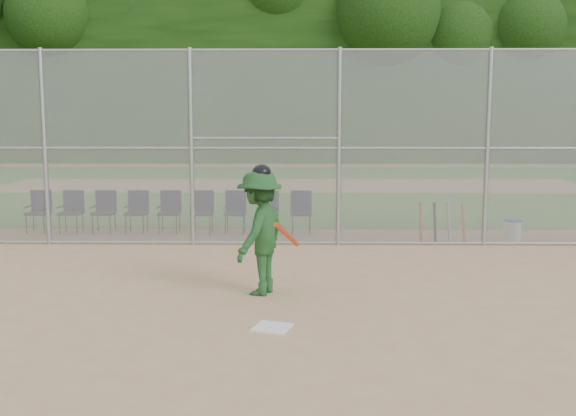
{
  "coord_description": "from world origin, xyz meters",
  "views": [
    {
      "loc": [
        0.15,
        -8.04,
        2.48
      ],
      "look_at": [
        0.0,
        2.5,
        1.1
      ],
      "focal_mm": 40.0,
      "sensor_mm": 36.0,
      "label": 1
    }
  ],
  "objects_px": {
    "water_cooler": "(512,230)",
    "chair_0": "(38,212)",
    "home_plate": "(272,327)",
    "batter_at_plate": "(260,232)"
  },
  "relations": [
    {
      "from": "water_cooler",
      "to": "chair_0",
      "type": "height_order",
      "value": "chair_0"
    },
    {
      "from": "home_plate",
      "to": "batter_at_plate",
      "type": "distance_m",
      "value": 1.88
    },
    {
      "from": "batter_at_plate",
      "to": "chair_0",
      "type": "distance_m",
      "value": 7.58
    },
    {
      "from": "batter_at_plate",
      "to": "water_cooler",
      "type": "height_order",
      "value": "batter_at_plate"
    },
    {
      "from": "batter_at_plate",
      "to": "water_cooler",
      "type": "xyz_separation_m",
      "value": [
        5.16,
        4.4,
        -0.68
      ]
    },
    {
      "from": "home_plate",
      "to": "water_cooler",
      "type": "distance_m",
      "value": 7.78
    },
    {
      "from": "water_cooler",
      "to": "chair_0",
      "type": "bearing_deg",
      "value": 175.21
    },
    {
      "from": "home_plate",
      "to": "chair_0",
      "type": "xyz_separation_m",
      "value": [
        -5.65,
        6.91,
        0.47
      ]
    },
    {
      "from": "water_cooler",
      "to": "chair_0",
      "type": "distance_m",
      "value": 10.61
    },
    {
      "from": "batter_at_plate",
      "to": "chair_0",
      "type": "xyz_separation_m",
      "value": [
        -5.41,
        5.28,
        -0.44
      ]
    }
  ]
}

